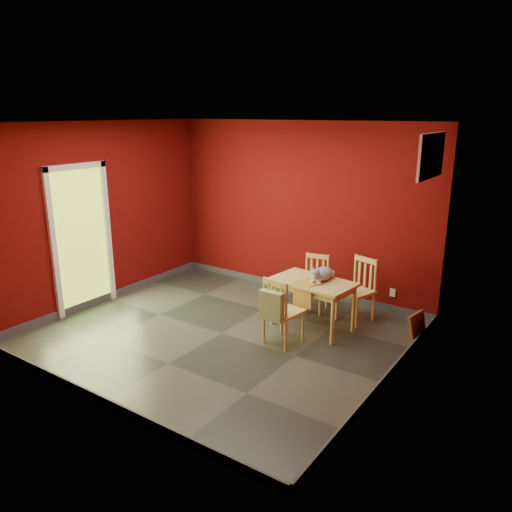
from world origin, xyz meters
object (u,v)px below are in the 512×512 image
Objects in this scene: picture_frame at (417,327)px; dining_table at (313,287)px; tote_bag at (271,306)px; chair_far_right at (358,289)px; chair_far_left at (314,282)px; cat at (323,271)px; chair_near at (282,310)px.

dining_table is at bearing -162.63° from picture_frame.
chair_far_right is at bearing 71.27° from tote_bag.
chair_far_left is 2.18× the size of picture_frame.
cat is at bearing 45.47° from dining_table.
chair_near is (-0.48, -1.25, -0.01)m from chair_far_right.
tote_bag is at bearing -97.04° from dining_table.
chair_near is at bearing -97.79° from dining_table.
chair_far_left is 1.87× the size of tote_bag.
cat reaches higher than picture_frame.
chair_far_right reaches higher than chair_far_left.
chair_far_right is (0.68, 0.00, 0.04)m from chair_far_left.
chair_far_right is 0.97m from picture_frame.
chair_far_left is at bearing -179.72° from chair_far_right.
dining_table is at bearing 82.21° from chair_near.
cat is at bearing -120.51° from chair_far_right.
chair_far_right is 2.03× the size of tote_bag.
chair_far_right is at bearing 69.05° from chair_near.
cat is at bearing -165.33° from picture_frame.
chair_near reaches higher than tote_bag.
chair_far_right reaches higher than chair_near.
dining_table is 2.60× the size of tote_bag.
cat is at bearing -53.02° from chair_far_left.
dining_table is 1.28× the size of chair_far_right.
chair_far_right is 1.87× the size of cat.
picture_frame is at bearing -12.23° from chair_far_right.
chair_near reaches higher than picture_frame.
cat reaches higher than tote_bag.
chair_near is 2.00× the size of tote_bag.
dining_table is at bearing -122.92° from chair_far_right.
chair_near is 1.76m from picture_frame.
tote_bag is at bearing -94.72° from chair_near.
chair_far_right is at bearing 0.28° from chair_far_left.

